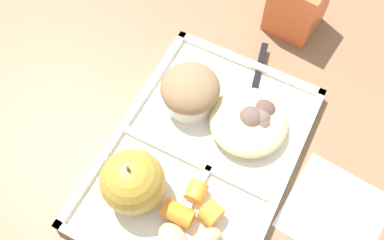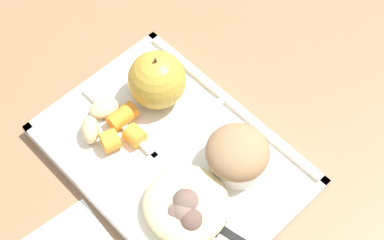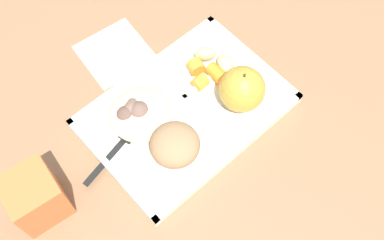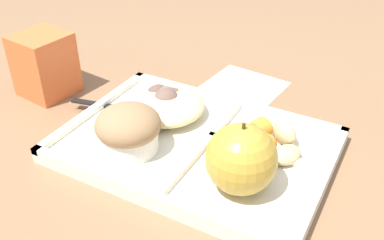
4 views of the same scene
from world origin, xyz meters
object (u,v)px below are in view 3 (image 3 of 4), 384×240
Objects in this scene: plastic_fork at (121,144)px; green_apple at (242,89)px; milk_carton at (36,197)px; lunch_tray at (186,111)px; bran_muffin at (175,146)px.

green_apple is at bearing 160.26° from plastic_fork.
lunch_tray is at bearing -178.48° from milk_carton.
lunch_tray is 3.47× the size of milk_carton.
plastic_fork is (0.05, -0.07, -0.03)m from bran_muffin.
green_apple is 0.21m from plastic_fork.
lunch_tray is at bearing -144.01° from bran_muffin.
milk_carton reaches higher than bran_muffin.
lunch_tray is 0.27m from milk_carton.
bran_muffin is 0.84× the size of milk_carton.
lunch_tray is 4.13× the size of bran_muffin.
bran_muffin is 0.52× the size of plastic_fork.
green_apple is 0.55× the size of plastic_fork.
plastic_fork is at bearing -173.74° from milk_carton.
green_apple reaches higher than bran_muffin.
plastic_fork is 1.61× the size of milk_carton.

